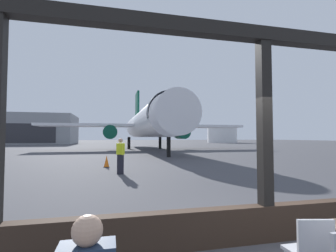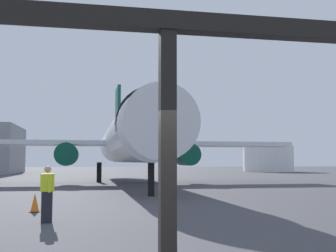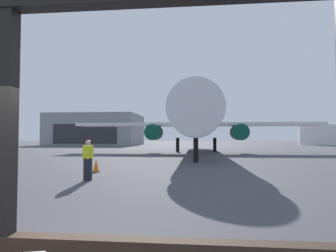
{
  "view_description": "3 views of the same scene",
  "coord_description": "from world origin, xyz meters",
  "px_view_note": "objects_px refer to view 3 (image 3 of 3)",
  "views": [
    {
      "loc": [
        -2.66,
        -3.84,
        1.8
      ],
      "look_at": [
        2.45,
        18.06,
        2.82
      ],
      "focal_mm": 26.19,
      "sensor_mm": 36.0,
      "label": 1
    },
    {
      "loc": [
        -0.96,
        -5.11,
        1.87
      ],
      "look_at": [
        3.05,
        16.06,
        3.71
      ],
      "focal_mm": 44.84,
      "sensor_mm": 36.0,
      "label": 2
    },
    {
      "loc": [
        2.46,
        -3.46,
        1.84
      ],
      "look_at": [
        0.19,
        19.2,
        2.77
      ],
      "focal_mm": 30.38,
      "sensor_mm": 36.0,
      "label": 3
    }
  ],
  "objects_px": {
    "ground_crew_worker": "(88,159)",
    "traffic_cone": "(96,166)",
    "airplane": "(196,121)",
    "distant_hangar": "(97,130)",
    "fuel_storage_tank": "(320,135)"
  },
  "relations": [
    {
      "from": "distant_hangar",
      "to": "fuel_storage_tank",
      "type": "xyz_separation_m",
      "value": [
        56.34,
        1.7,
        -1.46
      ]
    },
    {
      "from": "ground_crew_worker",
      "to": "airplane",
      "type": "bearing_deg",
      "value": 78.24
    },
    {
      "from": "ground_crew_worker",
      "to": "distant_hangar",
      "type": "relative_size",
      "value": 0.08
    },
    {
      "from": "airplane",
      "to": "fuel_storage_tank",
      "type": "xyz_separation_m",
      "value": [
        30.4,
        39.69,
        -1.34
      ]
    },
    {
      "from": "ground_crew_worker",
      "to": "fuel_storage_tank",
      "type": "xyz_separation_m",
      "value": [
        35.01,
        61.81,
        1.53
      ]
    },
    {
      "from": "airplane",
      "to": "ground_crew_worker",
      "type": "xyz_separation_m",
      "value": [
        -4.61,
        -22.12,
        -2.87
      ]
    },
    {
      "from": "traffic_cone",
      "to": "distant_hangar",
      "type": "xyz_separation_m",
      "value": [
        -20.63,
        57.18,
        3.56
      ]
    },
    {
      "from": "ground_crew_worker",
      "to": "traffic_cone",
      "type": "height_order",
      "value": "ground_crew_worker"
    },
    {
      "from": "ground_crew_worker",
      "to": "fuel_storage_tank",
      "type": "distance_m",
      "value": 71.05
    },
    {
      "from": "traffic_cone",
      "to": "fuel_storage_tank",
      "type": "bearing_deg",
      "value": 58.77
    },
    {
      "from": "airplane",
      "to": "distant_hangar",
      "type": "xyz_separation_m",
      "value": [
        -25.94,
        37.99,
        0.12
      ]
    },
    {
      "from": "airplane",
      "to": "distant_hangar",
      "type": "height_order",
      "value": "airplane"
    },
    {
      "from": "airplane",
      "to": "distant_hangar",
      "type": "distance_m",
      "value": 46.0
    },
    {
      "from": "traffic_cone",
      "to": "distant_hangar",
      "type": "height_order",
      "value": "distant_hangar"
    },
    {
      "from": "airplane",
      "to": "fuel_storage_tank",
      "type": "bearing_deg",
      "value": 52.55
    }
  ]
}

